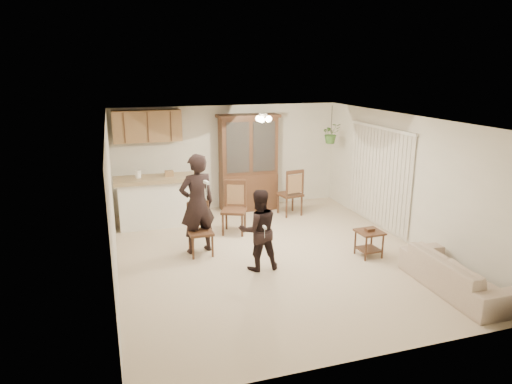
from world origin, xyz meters
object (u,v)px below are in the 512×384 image
object	(u,v)px
child	(259,232)
chair_hutch_left	(234,219)
adult	(197,206)
side_table	(369,243)
china_hutch	(248,163)
sofa	(457,269)
chair_bar	(201,240)
chair_hutch_right	(290,202)

from	to	relation	value
child	chair_hutch_left	bearing A→B (deg)	-91.07
adult	side_table	bearing A→B (deg)	144.89
adult	china_hutch	bearing A→B (deg)	-139.38
sofa	china_hutch	world-z (taller)	china_hutch
child	china_hutch	bearing A→B (deg)	-103.14
chair_bar	chair_hutch_right	xyz separation A→B (m)	(2.45, 1.74, 0.04)
chair_bar	china_hutch	bearing A→B (deg)	55.75
china_hutch	chair_hutch_right	xyz separation A→B (m)	(0.80, -0.73, -0.82)
chair_hutch_left	chair_hutch_right	distance (m)	1.77
sofa	china_hutch	distance (m)	5.45
side_table	chair_hutch_right	world-z (taller)	chair_hutch_right
sofa	chair_hutch_left	xyz separation A→B (m)	(-2.62, 3.52, -0.06)
side_table	chair_hutch_left	bearing A→B (deg)	136.72
adult	child	size ratio (longest dim) A/B	1.33
china_hutch	sofa	bearing A→B (deg)	-69.06
child	adult	bearing A→B (deg)	-51.21
sofa	chair_hutch_right	bearing A→B (deg)	14.77
sofa	chair_hutch_left	size ratio (longest dim) A/B	1.71
china_hutch	chair_hutch_left	world-z (taller)	china_hutch
adult	chair_hutch_right	xyz separation A→B (m)	(2.47, 1.58, -0.59)
adult	chair_hutch_left	size ratio (longest dim) A/B	1.64
china_hutch	chair_hutch_right	world-z (taller)	china_hutch
sofa	child	size ratio (longest dim) A/B	1.39
chair_bar	child	bearing A→B (deg)	-48.11
adult	side_table	distance (m)	3.23
side_table	china_hutch	bearing A→B (deg)	110.17
sofa	chair_hutch_right	distance (m)	4.46
sofa	china_hutch	xyz separation A→B (m)	(-1.85, 5.06, 0.77)
child	chair_bar	world-z (taller)	child
child	chair_hutch_right	bearing A→B (deg)	-120.93
child	side_table	bearing A→B (deg)	178.06
adult	side_table	xyz separation A→B (m)	(2.94, -1.16, -0.65)
china_hutch	chair_bar	bearing A→B (deg)	-122.89
chair_hutch_left	chair_bar	bearing A→B (deg)	-109.25
china_hutch	adult	bearing A→B (deg)	-124.99
adult	chair_bar	distance (m)	0.65
sofa	side_table	bearing A→B (deg)	21.08
adult	chair_bar	size ratio (longest dim) A/B	1.84
chair_hutch_right	side_table	bearing A→B (deg)	90.81
china_hutch	chair_hutch_left	size ratio (longest dim) A/B	2.10
sofa	adult	world-z (taller)	adult
china_hutch	side_table	bearing A→B (deg)	-69.00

